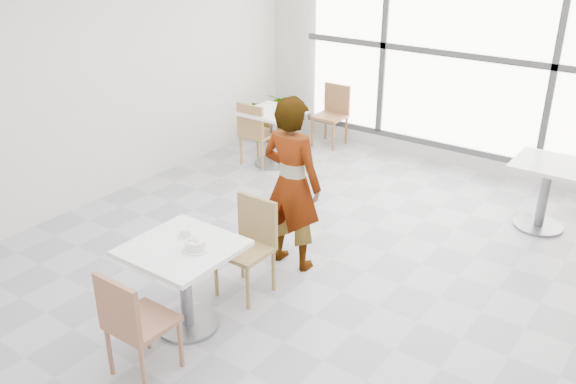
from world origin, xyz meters
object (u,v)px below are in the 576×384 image
Objects in this scene: person at (292,184)px; bg_chair_left_near at (255,130)px; oatmeal_bowl at (196,245)px; plant_left at (276,115)px; bg_table_left at (273,130)px; bg_table_right at (546,186)px; chair_far at (250,240)px; coffee_cup at (185,233)px; chair_near at (132,320)px; bg_chair_left_far at (333,111)px; main_table at (184,271)px.

person is 2.59m from bg_chair_left_near.
person is at bearing 90.73° from oatmeal_bowl.
bg_table_left is at bearing -55.29° from plant_left.
oatmeal_bowl is 3.88m from bg_table_right.
chair_far is 5.47× the size of coffee_cup.
bg_chair_left_near is 1.15× the size of plant_left.
bg_table_left is at bearing 123.34° from chair_far.
person reaches higher than oatmeal_bowl.
oatmeal_bowl is at bearing -89.17° from chair_near.
person is 1.92× the size of bg_chair_left_far.
chair_far is at bearing -56.32° from plant_left.
coffee_cup is 4.52m from bg_chair_left_far.
main_table is 1.06× the size of plant_left.
person is at bearing 136.35° from bg_chair_left_near.
plant_left is at bearing 119.36° from oatmeal_bowl.
person reaches higher than bg_chair_left_far.
oatmeal_bowl is 0.28× the size of bg_table_right.
bg_table_right is at bearing -112.42° from chair_near.
chair_far is 0.52× the size of person.
chair_far is 1.00× the size of bg_chair_left_far.
bg_chair_left_near is at bearing 119.35° from coffee_cup.
bg_table_right is at bearing 62.17° from main_table.
coffee_cup reaches higher than bg_table_left.
bg_table_left is 3.45m from bg_table_right.
oatmeal_bowl is at bearing -85.91° from chair_far.
bg_chair_left_near is (-1.75, 3.09, -0.02)m from main_table.
oatmeal_bowl is at bearing -71.04° from bg_chair_left_far.
chair_far is at bearing 84.20° from main_table.
bg_table_right is at bearing 63.65° from oatmeal_bowl.
coffee_cup is 4.49m from plant_left.
main_table is 4.63m from plant_left.
person is (0.03, 0.58, 0.33)m from chair_far.
oatmeal_bowl is (0.05, -0.71, 0.29)m from chair_far.
main_table is 3.81× the size of oatmeal_bowl.
bg_table_right is at bearing 57.33° from chair_far.
coffee_cup is 3.41m from bg_chair_left_near.
bg_table_right is (1.93, 3.37, -0.29)m from coffee_cup.
plant_left is (-2.29, 4.07, -0.42)m from oatmeal_bowl.
chair_far is 3.28m from bg_table_right.
plant_left is (-2.08, 3.96, -0.40)m from coffee_cup.
bg_table_right is (1.72, 3.47, -0.31)m from oatmeal_bowl.
bg_chair_left_near is 1.40m from bg_chair_left_far.
bg_table_right is at bearing 3.62° from bg_table_left.
bg_table_left is (-1.73, 3.92, -0.01)m from chair_near.
plant_left is (-2.30, 4.74, -0.12)m from chair_near.
bg_table_left is (-1.71, 1.96, -0.35)m from person.
chair_far is 1.00× the size of bg_chair_left_near.
chair_near is 1.38m from chair_far.
bg_chair_left_near is (-1.67, 2.96, -0.28)m from coffee_cup.
main_table is 0.92× the size of chair_far.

